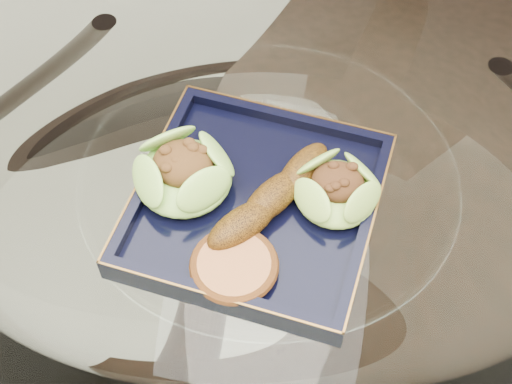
# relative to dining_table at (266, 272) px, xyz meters

# --- Properties ---
(dining_table) EXTENTS (1.13, 1.13, 0.77)m
(dining_table) POSITION_rel_dining_table_xyz_m (0.00, 0.00, 0.00)
(dining_table) COLOR white
(dining_table) RESTS_ON ground
(dining_chair) EXTENTS (0.54, 0.54, 1.00)m
(dining_chair) POSITION_rel_dining_table_xyz_m (0.18, 0.40, -0.04)
(dining_chair) COLOR #311A10
(dining_chair) RESTS_ON ground
(navy_plate) EXTENTS (0.31, 0.31, 0.02)m
(navy_plate) POSITION_rel_dining_table_xyz_m (-0.01, -0.01, 0.17)
(navy_plate) COLOR black
(navy_plate) RESTS_ON dining_table
(lettuce_wrap_left) EXTENTS (0.14, 0.14, 0.04)m
(lettuce_wrap_left) POSITION_rel_dining_table_xyz_m (-0.10, -0.00, 0.20)
(lettuce_wrap_left) COLOR #5EA42F
(lettuce_wrap_left) RESTS_ON navy_plate
(lettuce_wrap_right) EXTENTS (0.13, 0.13, 0.03)m
(lettuce_wrap_right) POSITION_rel_dining_table_xyz_m (0.08, 0.01, 0.20)
(lettuce_wrap_right) COLOR #71A530
(lettuce_wrap_right) RESTS_ON navy_plate
(roasted_plantain) EXTENTS (0.13, 0.17, 0.03)m
(roasted_plantain) POSITION_rel_dining_table_xyz_m (0.01, -0.01, 0.20)
(roasted_plantain) COLOR #5B3609
(roasted_plantain) RESTS_ON navy_plate
(crumb_patty) EXTENTS (0.11, 0.11, 0.02)m
(crumb_patty) POSITION_rel_dining_table_xyz_m (-0.02, -0.10, 0.19)
(crumb_patty) COLOR #B36E3B
(crumb_patty) RESTS_ON navy_plate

